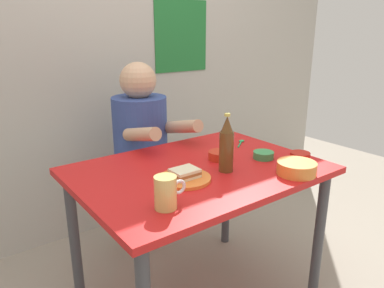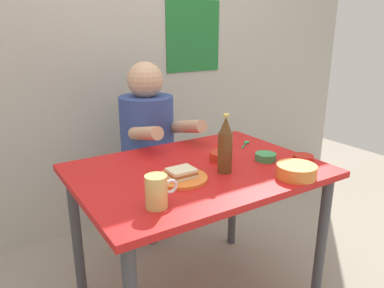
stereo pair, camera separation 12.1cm
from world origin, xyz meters
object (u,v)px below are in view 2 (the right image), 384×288
(person_seated, at_px, (148,131))
(stool, at_px, (150,193))
(plate_orange, at_px, (181,178))
(sandwich, at_px, (181,173))
(beer_bottle, at_px, (225,146))
(dining_table, at_px, (198,186))
(sambal_bowl_red, at_px, (303,158))
(beer_mug, at_px, (157,191))

(person_seated, bearing_deg, stool, 90.00)
(plate_orange, height_order, sandwich, sandwich)
(plate_orange, distance_m, beer_bottle, 0.24)
(stool, xyz_separation_m, beer_bottle, (0.02, -0.74, 0.51))
(dining_table, relative_size, sambal_bowl_red, 11.46)
(person_seated, relative_size, beer_mug, 5.71)
(person_seated, distance_m, beer_mug, 0.94)
(sandwich, height_order, beer_mug, beer_mug)
(stool, distance_m, sambal_bowl_red, 1.02)
(sambal_bowl_red, bearing_deg, sandwich, 168.33)
(stool, height_order, plate_orange, plate_orange)
(plate_orange, height_order, beer_mug, beer_mug)
(sandwich, bearing_deg, dining_table, 30.89)
(beer_mug, bearing_deg, person_seated, 66.17)
(person_seated, xyz_separation_m, plate_orange, (-0.18, -0.70, -0.02))
(stool, bearing_deg, beer_mug, -113.56)
(plate_orange, height_order, beer_bottle, beer_bottle)
(beer_mug, height_order, beer_bottle, beer_bottle)
(beer_mug, distance_m, beer_bottle, 0.43)
(plate_orange, distance_m, sambal_bowl_red, 0.61)
(dining_table, distance_m, beer_bottle, 0.25)
(beer_mug, bearing_deg, plate_orange, 39.68)
(stool, relative_size, plate_orange, 2.05)
(sambal_bowl_red, bearing_deg, beer_mug, -177.15)
(dining_table, xyz_separation_m, sambal_bowl_red, (0.46, -0.20, 0.11))
(dining_table, relative_size, stool, 2.44)
(beer_bottle, bearing_deg, dining_table, 124.35)
(sandwich, bearing_deg, plate_orange, -90.00)
(dining_table, height_order, person_seated, person_seated)
(beer_mug, xyz_separation_m, sambal_bowl_red, (0.80, 0.04, -0.04))
(person_seated, height_order, sandwich, person_seated)
(beer_mug, height_order, sambal_bowl_red, beer_mug)
(sandwich, height_order, sambal_bowl_red, sandwich)
(beer_bottle, xyz_separation_m, sambal_bowl_red, (0.39, -0.10, -0.10))
(beer_mug, relative_size, sambal_bowl_red, 1.31)
(person_seated, relative_size, sambal_bowl_red, 7.49)
(beer_mug, distance_m, sambal_bowl_red, 0.80)
(plate_orange, bearing_deg, beer_mug, -140.32)
(sandwich, relative_size, beer_bottle, 0.42)
(sandwich, bearing_deg, stool, 75.47)
(beer_bottle, bearing_deg, stool, 91.81)
(dining_table, distance_m, sandwich, 0.20)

